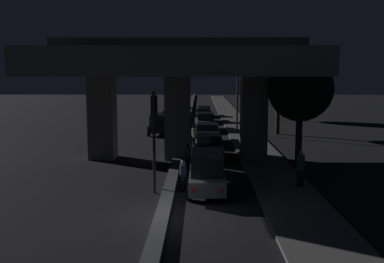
{
  "coord_description": "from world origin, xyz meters",
  "views": [
    {
      "loc": [
        1.46,
        -17.13,
        5.72
      ],
      "look_at": [
        0.9,
        15.48,
        1.44
      ],
      "focal_mm": 42.0,
      "sensor_mm": 36.0,
      "label": 1
    }
  ],
  "objects_px": {
    "pedestrian_on_sidewalk": "(300,169)",
    "traffic_light_left_of_median": "(154,124)",
    "car_grey_lead": "(207,171)",
    "motorcycle_white_filtering_far": "(194,136)",
    "street_lamp": "(235,83)",
    "car_grey_fourth": "(205,121)",
    "car_silver_second_oncoming": "(168,117)",
    "car_silver_sixth": "(205,111)",
    "car_grey_second": "(209,145)",
    "car_taxi_yellow_fourth_oncoming": "(176,104)",
    "car_black_lead_oncoming": "(160,124)",
    "car_dark_green_third": "(208,133)",
    "car_taxi_yellow_third_oncoming": "(175,108)",
    "car_dark_blue_fifth": "(204,115)",
    "motorcycle_black_filtering_near": "(183,176)",
    "motorcycle_blue_filtering_mid": "(188,156)"
  },
  "relations": [
    {
      "from": "pedestrian_on_sidewalk",
      "to": "traffic_light_left_of_median",
      "type": "bearing_deg",
      "value": -174.57
    },
    {
      "from": "car_grey_lead",
      "to": "motorcycle_white_filtering_far",
      "type": "xyz_separation_m",
      "value": [
        -0.83,
        14.72,
        -0.38
      ]
    },
    {
      "from": "car_grey_lead",
      "to": "traffic_light_left_of_median",
      "type": "bearing_deg",
      "value": 95.68
    },
    {
      "from": "pedestrian_on_sidewalk",
      "to": "street_lamp",
      "type": "bearing_deg",
      "value": 94.96
    },
    {
      "from": "car_grey_fourth",
      "to": "car_silver_second_oncoming",
      "type": "bearing_deg",
      "value": 35.64
    },
    {
      "from": "car_grey_fourth",
      "to": "car_silver_sixth",
      "type": "height_order",
      "value": "car_grey_fourth"
    },
    {
      "from": "car_grey_second",
      "to": "car_taxi_yellow_fourth_oncoming",
      "type": "bearing_deg",
      "value": 5.39
    },
    {
      "from": "car_black_lead_oncoming",
      "to": "car_dark_green_third",
      "type": "bearing_deg",
      "value": 42.28
    },
    {
      "from": "car_grey_fourth",
      "to": "car_taxi_yellow_third_oncoming",
      "type": "bearing_deg",
      "value": 11.42
    },
    {
      "from": "car_silver_sixth",
      "to": "car_grey_fourth",
      "type": "bearing_deg",
      "value": -178.8
    },
    {
      "from": "car_dark_blue_fifth",
      "to": "car_silver_second_oncoming",
      "type": "xyz_separation_m",
      "value": [
        -3.99,
        -2.21,
        -0.09
      ]
    },
    {
      "from": "car_grey_fourth",
      "to": "car_taxi_yellow_fourth_oncoming",
      "type": "relative_size",
      "value": 1.12
    },
    {
      "from": "car_grey_second",
      "to": "car_grey_fourth",
      "type": "relative_size",
      "value": 1.0
    },
    {
      "from": "car_dark_green_third",
      "to": "car_taxi_yellow_third_oncoming",
      "type": "height_order",
      "value": "car_taxi_yellow_third_oncoming"
    },
    {
      "from": "car_grey_second",
      "to": "car_silver_second_oncoming",
      "type": "distance_m",
      "value": 20.36
    },
    {
      "from": "car_grey_second",
      "to": "motorcycle_black_filtering_near",
      "type": "distance_m",
      "value": 8.4
    },
    {
      "from": "car_grey_fourth",
      "to": "pedestrian_on_sidewalk",
      "type": "bearing_deg",
      "value": -170.93
    },
    {
      "from": "motorcycle_black_filtering_near",
      "to": "street_lamp",
      "type": "bearing_deg",
      "value": -11.72
    },
    {
      "from": "motorcycle_blue_filtering_mid",
      "to": "pedestrian_on_sidewalk",
      "type": "xyz_separation_m",
      "value": [
        5.67,
        -5.67,
        0.44
      ]
    },
    {
      "from": "traffic_light_left_of_median",
      "to": "car_taxi_yellow_fourth_oncoming",
      "type": "bearing_deg",
      "value": 91.74
    },
    {
      "from": "car_black_lead_oncoming",
      "to": "pedestrian_on_sidewalk",
      "type": "xyz_separation_m",
      "value": [
        8.7,
        -19.75,
        0.03
      ]
    },
    {
      "from": "car_grey_second",
      "to": "car_dark_blue_fifth",
      "type": "xyz_separation_m",
      "value": [
        -0.14,
        22.14,
        -0.02
      ]
    },
    {
      "from": "motorcycle_blue_filtering_mid",
      "to": "car_taxi_yellow_third_oncoming",
      "type": "bearing_deg",
      "value": 4.41
    },
    {
      "from": "car_grey_fourth",
      "to": "car_dark_blue_fifth",
      "type": "height_order",
      "value": "car_grey_fourth"
    },
    {
      "from": "car_grey_second",
      "to": "car_grey_lead",
      "type": "bearing_deg",
      "value": 177.6
    },
    {
      "from": "car_grey_second",
      "to": "street_lamp",
      "type": "bearing_deg",
      "value": -13.28
    },
    {
      "from": "car_taxi_yellow_fourth_oncoming",
      "to": "motorcycle_white_filtering_far",
      "type": "height_order",
      "value": "car_taxi_yellow_fourth_oncoming"
    },
    {
      "from": "car_dark_blue_fifth",
      "to": "motorcycle_black_filtering_near",
      "type": "relative_size",
      "value": 2.22
    },
    {
      "from": "car_taxi_yellow_fourth_oncoming",
      "to": "motorcycle_blue_filtering_mid",
      "type": "height_order",
      "value": "car_taxi_yellow_fourth_oncoming"
    },
    {
      "from": "street_lamp",
      "to": "motorcycle_white_filtering_far",
      "type": "height_order",
      "value": "street_lamp"
    },
    {
      "from": "car_dark_green_third",
      "to": "motorcycle_white_filtering_far",
      "type": "bearing_deg",
      "value": 102.77
    },
    {
      "from": "car_grey_fourth",
      "to": "motorcycle_white_filtering_far",
      "type": "distance_m",
      "value": 8.85
    },
    {
      "from": "car_grey_fourth",
      "to": "car_silver_sixth",
      "type": "distance_m",
      "value": 13.98
    },
    {
      "from": "car_dark_blue_fifth",
      "to": "car_silver_sixth",
      "type": "height_order",
      "value": "car_dark_blue_fifth"
    },
    {
      "from": "car_silver_sixth",
      "to": "motorcycle_blue_filtering_mid",
      "type": "bearing_deg",
      "value": 179.06
    },
    {
      "from": "car_silver_sixth",
      "to": "pedestrian_on_sidewalk",
      "type": "xyz_separation_m",
      "value": [
        4.32,
        -37.04,
        0.33
      ]
    },
    {
      "from": "car_dark_green_third",
      "to": "motorcycle_white_filtering_far",
      "type": "height_order",
      "value": "car_dark_green_third"
    },
    {
      "from": "traffic_light_left_of_median",
      "to": "motorcycle_white_filtering_far",
      "type": "bearing_deg",
      "value": 83.61
    },
    {
      "from": "traffic_light_left_of_median",
      "to": "motorcycle_black_filtering_near",
      "type": "relative_size",
      "value": 2.5
    },
    {
      "from": "car_grey_lead",
      "to": "motorcycle_white_filtering_far",
      "type": "bearing_deg",
      "value": 3.49
    },
    {
      "from": "car_grey_second",
      "to": "motorcycle_blue_filtering_mid",
      "type": "height_order",
      "value": "car_grey_second"
    },
    {
      "from": "car_silver_sixth",
      "to": "car_silver_second_oncoming",
      "type": "relative_size",
      "value": 0.92
    },
    {
      "from": "traffic_light_left_of_median",
      "to": "car_grey_fourth",
      "type": "bearing_deg",
      "value": 83.49
    },
    {
      "from": "car_dark_green_third",
      "to": "car_taxi_yellow_fourth_oncoming",
      "type": "relative_size",
      "value": 1.2
    },
    {
      "from": "car_grey_second",
      "to": "car_black_lead_oncoming",
      "type": "xyz_separation_m",
      "value": [
        -4.36,
        11.3,
        0.17
      ]
    },
    {
      "from": "motorcycle_white_filtering_far",
      "to": "pedestrian_on_sidewalk",
      "type": "xyz_separation_m",
      "value": [
        5.43,
        -14.28,
        0.41
      ]
    },
    {
      "from": "motorcycle_blue_filtering_mid",
      "to": "motorcycle_black_filtering_near",
      "type": "bearing_deg",
      "value": 178.69
    },
    {
      "from": "car_black_lead_oncoming",
      "to": "motorcycle_black_filtering_near",
      "type": "bearing_deg",
      "value": 10.77
    },
    {
      "from": "car_taxi_yellow_fourth_oncoming",
      "to": "pedestrian_on_sidewalk",
      "type": "distance_m",
      "value": 49.13
    },
    {
      "from": "motorcycle_white_filtering_far",
      "to": "traffic_light_left_of_median",
      "type": "bearing_deg",
      "value": 173.99
    }
  ]
}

